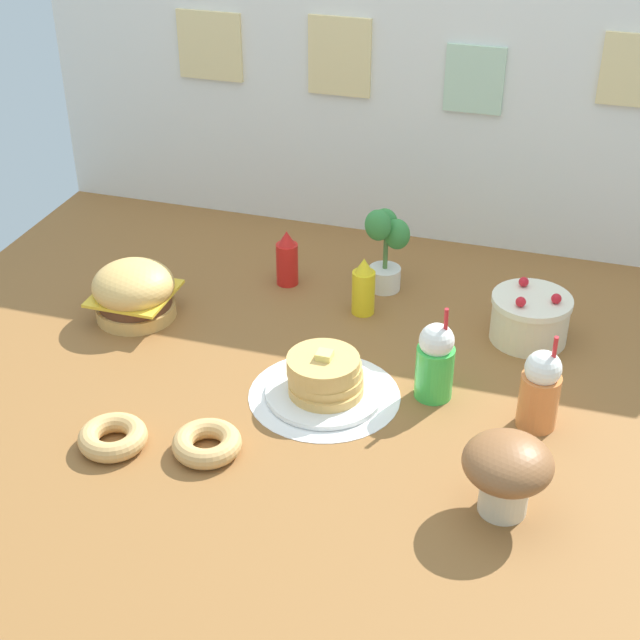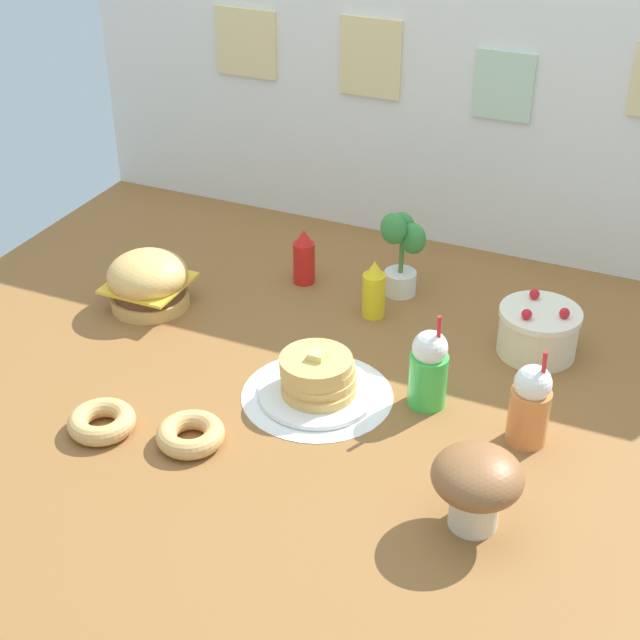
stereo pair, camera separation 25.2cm
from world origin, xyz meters
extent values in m
cube|color=brown|center=(0.00, 0.00, -0.01)|extent=(2.47, 1.97, 0.02)
cube|color=silver|center=(0.00, 0.98, 0.45)|extent=(2.47, 0.03, 0.89)
cube|color=beige|center=(-0.66, 0.96, 0.60)|extent=(0.22, 0.01, 0.22)
cube|color=beige|center=(-0.22, 0.96, 0.60)|extent=(0.21, 0.01, 0.25)
cube|color=#B2D1B2|center=(0.22, 0.96, 0.56)|extent=(0.18, 0.01, 0.21)
cube|color=beige|center=(0.68, 0.96, 0.63)|extent=(0.20, 0.01, 0.21)
cylinder|color=white|center=(0.03, -0.01, 0.00)|extent=(0.40, 0.40, 0.00)
cylinder|color=#DBA859|center=(-0.62, 0.21, 0.02)|extent=(0.23, 0.23, 0.04)
cylinder|color=#59331E|center=(-0.62, 0.21, 0.06)|extent=(0.22, 0.22, 0.03)
cube|color=yellow|center=(-0.62, 0.21, 0.08)|extent=(0.22, 0.22, 0.01)
ellipsoid|color=#E5B260|center=(-0.62, 0.21, 0.10)|extent=(0.24, 0.24, 0.13)
cylinder|color=white|center=(0.03, -0.01, 0.01)|extent=(0.31, 0.31, 0.01)
cylinder|color=#E0AD5B|center=(0.04, -0.01, 0.03)|extent=(0.20, 0.20, 0.03)
cylinder|color=#E0AD5B|center=(0.03, 0.00, 0.06)|extent=(0.20, 0.20, 0.03)
cylinder|color=#E0AD5B|center=(0.03, 0.00, 0.08)|extent=(0.19, 0.19, 0.03)
cylinder|color=#E0AD5B|center=(0.03, -0.01, 0.11)|extent=(0.19, 0.19, 0.03)
cube|color=#F7E072|center=(0.03, -0.01, 0.13)|extent=(0.04, 0.04, 0.02)
cylinder|color=beige|center=(0.50, 0.43, 0.06)|extent=(0.22, 0.22, 0.12)
cylinder|color=#F4EACC|center=(0.50, 0.43, 0.13)|extent=(0.22, 0.22, 0.02)
sphere|color=red|center=(0.57, 0.41, 0.15)|extent=(0.03, 0.03, 0.03)
sphere|color=red|center=(0.47, 0.48, 0.15)|extent=(0.03, 0.03, 0.03)
sphere|color=red|center=(0.48, 0.37, 0.15)|extent=(0.03, 0.03, 0.03)
cylinder|color=red|center=(-0.25, 0.53, 0.07)|extent=(0.07, 0.07, 0.13)
cone|color=red|center=(-0.25, 0.53, 0.16)|extent=(0.05, 0.05, 0.04)
cylinder|color=yellow|center=(0.02, 0.43, 0.07)|extent=(0.07, 0.07, 0.13)
cone|color=yellow|center=(0.02, 0.43, 0.16)|extent=(0.05, 0.05, 0.04)
cylinder|color=green|center=(0.30, 0.08, 0.07)|extent=(0.10, 0.10, 0.14)
sphere|color=white|center=(0.30, 0.08, 0.17)|extent=(0.09, 0.09, 0.09)
cylinder|color=red|center=(0.32, 0.08, 0.20)|extent=(0.01, 0.03, 0.14)
cylinder|color=orange|center=(0.57, 0.03, 0.07)|extent=(0.10, 0.10, 0.14)
sphere|color=white|center=(0.57, 0.03, 0.17)|extent=(0.09, 0.09, 0.09)
cylinder|color=red|center=(0.59, 0.03, 0.20)|extent=(0.01, 0.03, 0.14)
torus|color=tan|center=(-0.40, -0.35, 0.03)|extent=(0.17, 0.17, 0.05)
torus|color=brown|center=(-0.40, -0.35, 0.03)|extent=(0.16, 0.16, 0.04)
torus|color=tan|center=(-0.17, -0.31, 0.03)|extent=(0.17, 0.17, 0.05)
torus|color=#D89ED8|center=(-0.17, -0.31, 0.03)|extent=(0.16, 0.16, 0.04)
cylinder|color=white|center=(0.04, 0.59, 0.04)|extent=(0.10, 0.10, 0.07)
cylinder|color=#4C7238|center=(0.04, 0.59, 0.13)|extent=(0.01, 0.01, 0.13)
ellipsoid|color=#38843D|center=(0.08, 0.59, 0.19)|extent=(0.08, 0.05, 0.10)
ellipsoid|color=#38843D|center=(0.03, 0.62, 0.21)|extent=(0.08, 0.05, 0.10)
ellipsoid|color=#38843D|center=(0.02, 0.56, 0.22)|extent=(0.08, 0.05, 0.10)
cylinder|color=beige|center=(0.53, -0.30, 0.04)|extent=(0.11, 0.11, 0.09)
ellipsoid|color=brown|center=(0.53, -0.30, 0.13)|extent=(0.20, 0.20, 0.11)
camera|label=1|loc=(0.61, -1.91, 1.46)|focal=53.11mm
camera|label=2|loc=(0.84, -1.82, 1.46)|focal=53.11mm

